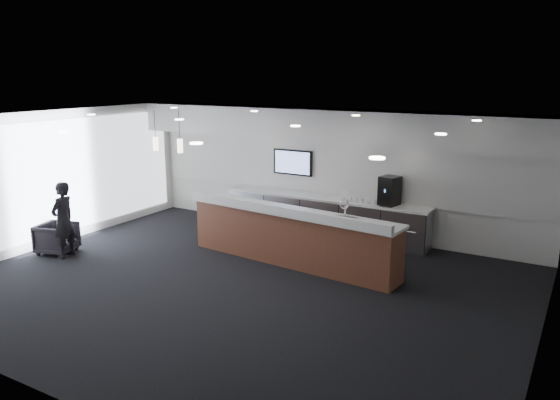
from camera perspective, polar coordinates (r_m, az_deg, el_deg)
The scene contains 27 objects.
ground at distance 10.12m, azimuth -4.53°, elevation -8.93°, with size 10.00×10.00×0.00m, color black.
ceiling at distance 9.40m, azimuth -4.87°, elevation 8.25°, with size 10.00×8.00×0.02m, color black.
back_wall at distance 13.06m, azimuth 5.39°, elevation 2.99°, with size 10.00×0.02×3.00m, color silver.
left_wall at distance 13.11m, azimuth -22.94°, elevation 2.04°, with size 0.02×8.00×3.00m, color silver.
right_wall at distance 8.02m, azimuth 26.22°, elevation -4.92°, with size 0.02×8.00×3.00m, color silver.
soffit_bulkhead at distance 12.50m, azimuth 4.63°, elevation 7.87°, with size 10.00×0.90×0.70m, color silver.
alcove_panel at distance 13.01m, azimuth 5.35°, elevation 3.41°, with size 9.80×0.06×1.40m, color silver.
window_blinds_wall at distance 13.08m, azimuth -22.84°, elevation 2.03°, with size 0.04×7.36×2.55m, color white.
back_credenza at distance 12.96m, azimuth 4.62°, elevation -1.70°, with size 5.06×0.66×0.95m.
wall_tv at distance 13.39m, azimuth 1.35°, elevation 3.96°, with size 1.05×0.08×0.62m.
pendant_left at distance 11.61m, azimuth -12.29°, elevation 5.22°, with size 0.12×0.12×0.30m, color #FAE2C3.
pendant_right at distance 12.09m, azimuth -14.75°, elevation 5.39°, with size 0.12×0.12×0.30m, color #FAE2C3.
ceiling_can_lights at distance 9.41m, azimuth -4.86°, elevation 8.07°, with size 7.00×5.00×0.02m, color white, non-canonical shape.
service_counter at distance 11.06m, azimuth 1.15°, elevation -3.76°, with size 4.76×1.24×1.49m.
coffee_machine at distance 12.19m, azimuth 11.38°, elevation 0.94°, with size 0.45×0.53×0.64m.
info_sign_left at distance 12.49m, azimuth 6.78°, elevation 0.49°, with size 0.18×0.02×0.25m, color white.
info_sign_right at distance 12.14m, azimuth 11.11°, elevation 0.02°, with size 0.20×0.02×0.27m, color white.
armchair at distance 12.67m, azimuth -22.27°, elevation -3.71°, with size 0.71×0.73×0.66m, color black.
lounge_guest at distance 12.24m, azimuth -21.71°, elevation -1.94°, with size 0.59×0.39×1.61m, color black.
cup_0 at distance 12.18m, azimuth 11.02°, elevation -0.34°, with size 0.11×0.11×0.10m, color white.
cup_1 at distance 12.23m, azimuth 10.40°, elevation -0.27°, with size 0.11×0.11×0.10m, color white.
cup_2 at distance 12.27m, azimuth 9.79°, elevation -0.19°, with size 0.11×0.11×0.10m, color white.
cup_3 at distance 12.32m, azimuth 9.18°, elevation -0.12°, with size 0.11×0.11×0.10m, color white.
cup_4 at distance 12.37m, azimuth 8.58°, elevation -0.04°, with size 0.11×0.11×0.10m, color white.
cup_5 at distance 12.42m, azimuth 7.98°, elevation 0.03°, with size 0.11×0.11×0.10m, color white.
cup_6 at distance 12.47m, azimuth 7.39°, elevation 0.11°, with size 0.11×0.11×0.10m, color white.
cup_7 at distance 12.53m, azimuth 6.80°, elevation 0.18°, with size 0.11×0.11×0.10m, color white.
Camera 1 is at (5.39, -7.67, 3.81)m, focal length 35.00 mm.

